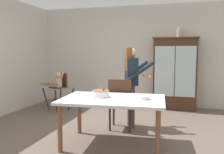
{
  "coord_description": "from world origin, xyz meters",
  "views": [
    {
      "loc": [
        1.27,
        -3.95,
        1.45
      ],
      "look_at": [
        -0.04,
        0.7,
        0.95
      ],
      "focal_mm": 38.74,
      "sensor_mm": 36.0,
      "label": 1
    }
  ],
  "objects": [
    {
      "name": "dining_chair_far_side",
      "position": [
        0.23,
        0.32,
        0.56
      ],
      "size": [
        0.47,
        0.47,
        0.96
      ],
      "rotation": [
        0.0,
        0.0,
        3.22
      ],
      "color": "#422819",
      "rests_on": "ground_plane"
    },
    {
      "name": "adult_person",
      "position": [
        0.38,
        0.6,
        0.97
      ],
      "size": [
        0.63,
        0.62,
        1.53
      ],
      "rotation": [
        0.0,
        0.0,
        1.96
      ],
      "color": "#47474C",
      "rests_on": "ground_plane"
    },
    {
      "name": "dining_table",
      "position": [
        0.28,
        -0.42,
        0.66
      ],
      "size": [
        1.65,
        1.15,
        0.74
      ],
      "color": "silver",
      "rests_on": "ground_plane"
    },
    {
      "name": "high_chair_with_toddler",
      "position": [
        -1.65,
        1.44,
        0.65
      ],
      "size": [
        0.77,
        0.83,
        0.95
      ],
      "rotation": [
        0.0,
        0.0,
        -0.47
      ],
      "color": "#422819",
      "rests_on": "ground_plane"
    },
    {
      "name": "ceramic_vase",
      "position": [
        1.23,
        2.37,
        1.93
      ],
      "size": [
        0.13,
        0.13,
        0.27
      ],
      "color": "#B2B7B2",
      "rests_on": "china_cabinet"
    },
    {
      "name": "serving_bowl",
      "position": [
        0.75,
        -0.37,
        0.77
      ],
      "size": [
        0.18,
        0.18,
        0.05
      ],
      "primitive_type": "cylinder",
      "color": "silver",
      "rests_on": "dining_table"
    },
    {
      "name": "ground_plane",
      "position": [
        0.0,
        0.0,
        0.0
      ],
      "size": [
        6.24,
        6.24,
        0.0
      ],
      "primitive_type": "plane",
      "color": "#66564C"
    },
    {
      "name": "china_cabinet",
      "position": [
        1.15,
        2.37,
        0.91
      ],
      "size": [
        1.12,
        0.48,
        1.81
      ],
      "color": "#422819",
      "rests_on": "ground_plane"
    },
    {
      "name": "wall_back",
      "position": [
        0.0,
        2.63,
        1.35
      ],
      "size": [
        5.32,
        0.06,
        2.7
      ],
      "primitive_type": "cube",
      "color": "beige",
      "rests_on": "ground_plane"
    },
    {
      "name": "birthday_cake",
      "position": [
        0.07,
        -0.37,
        0.79
      ],
      "size": [
        0.28,
        0.28,
        0.19
      ],
      "color": "white",
      "rests_on": "dining_table"
    }
  ]
}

